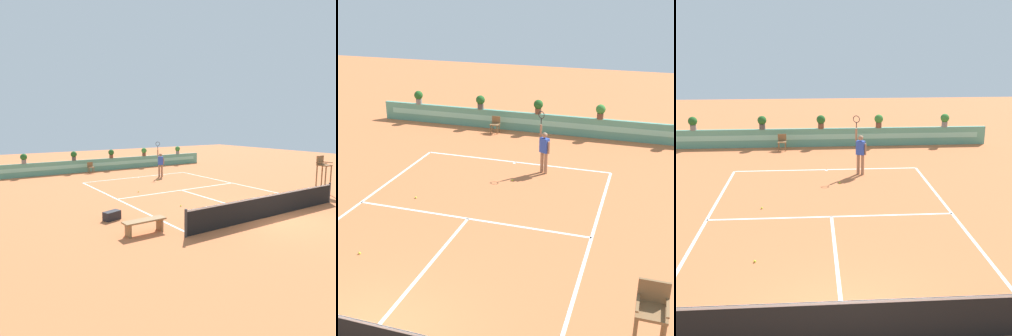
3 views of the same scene
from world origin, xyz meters
TOP-DOWN VIEW (x-y plane):
  - ground_plane at (0.00, 6.00)m, footprint 60.00×60.00m
  - court_lines at (0.00, 6.72)m, footprint 8.32×11.94m
  - net at (0.00, 0.00)m, footprint 8.92×0.10m
  - back_wall_barrier at (0.00, 16.39)m, footprint 18.00×0.21m
  - umpire_chair at (5.88, 1.26)m, footprint 0.60×0.60m
  - ball_kid_chair at (-2.21, 15.66)m, footprint 0.44×0.44m
  - tennis_player at (1.46, 11.08)m, footprint 0.57×0.36m
  - tennis_ball_near_baseline at (-2.18, 3.42)m, footprint 0.07×0.07m
  - tennis_ball_mid_court at (-2.40, 7.28)m, footprint 0.07×0.07m
  - tennis_ball_by_sideline at (0.49, 9.88)m, footprint 0.07×0.07m
  - potted_plant_far_left at (-6.93, 16.39)m, footprint 0.48×0.48m
  - potted_plant_right at (3.02, 16.39)m, footprint 0.48×0.48m
  - potted_plant_centre at (-0.13, 16.39)m, footprint 0.48×0.48m
  - potted_plant_left at (-3.29, 16.39)m, footprint 0.48×0.48m

SIDE VIEW (x-z plane):
  - ground_plane at x=0.00m, z-range 0.00..0.00m
  - court_lines at x=0.00m, z-range 0.00..0.01m
  - tennis_ball_near_baseline at x=-2.18m, z-range 0.00..0.07m
  - tennis_ball_mid_court at x=-2.40m, z-range 0.00..0.07m
  - tennis_ball_by_sideline at x=0.49m, z-range 0.00..0.07m
  - ball_kid_chair at x=-2.21m, z-range 0.05..0.90m
  - back_wall_barrier at x=0.00m, z-range 0.00..1.00m
  - net at x=0.00m, z-range 0.01..1.01m
  - tennis_player at x=1.46m, z-range -0.24..2.34m
  - umpire_chair at x=5.88m, z-range 0.27..2.41m
  - potted_plant_far_left at x=-6.93m, z-range 1.05..1.78m
  - potted_plant_right at x=3.02m, z-range 1.05..1.78m
  - potted_plant_centre at x=-0.13m, z-range 1.05..1.78m
  - potted_plant_left at x=-3.29m, z-range 1.05..1.78m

